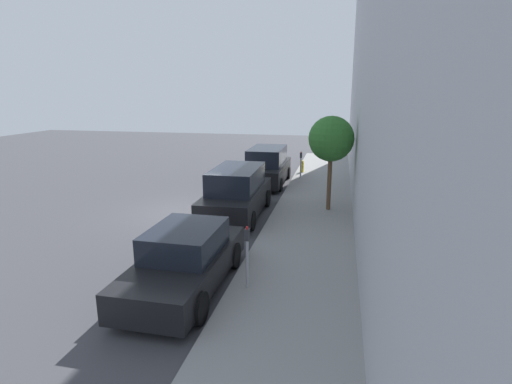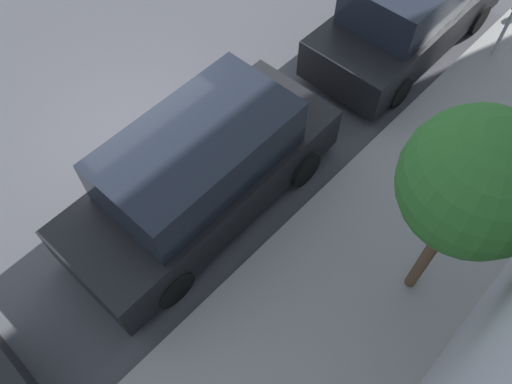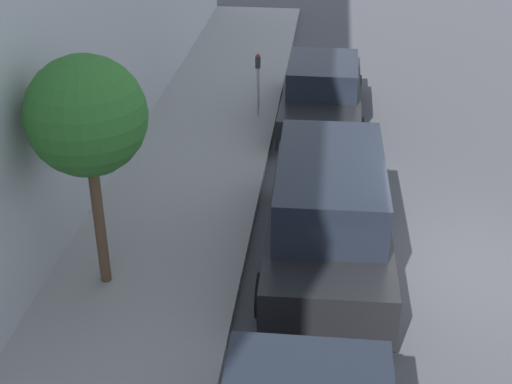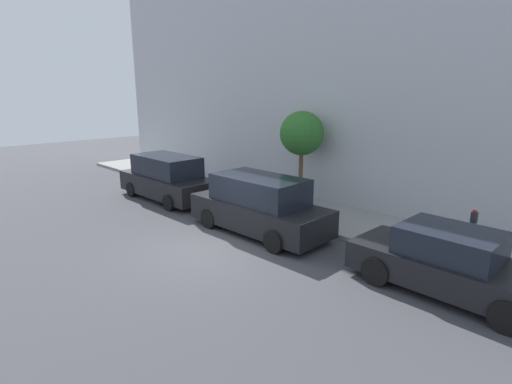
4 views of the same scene
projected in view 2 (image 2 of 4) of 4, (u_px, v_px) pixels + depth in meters
The scene contains 6 objects.
ground_plane at pixel (128, 137), 9.57m from camera, with size 60.00×60.00×0.00m, color #424247.
sidewalk at pixel (334, 310), 7.63m from camera, with size 3.06×32.00×0.15m.
parked_minivan_second at pixel (202, 172), 8.00m from camera, with size 2.02×4.94×1.90m.
parked_minivan_third at pixel (411, 9), 10.21m from camera, with size 2.02×4.92×1.90m.
parking_meter_far at pixel (510, 19), 9.87m from camera, with size 0.11×0.15×1.45m.
street_tree at pixel (475, 183), 5.46m from camera, with size 1.73×1.73×3.67m.
Camera 2 is at (5.96, -2.72, 7.47)m, focal length 35.00 mm.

